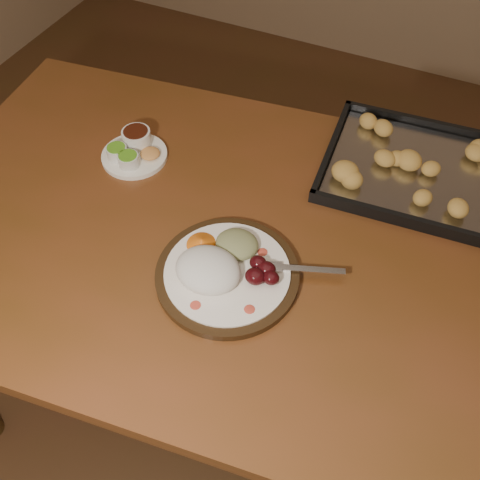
% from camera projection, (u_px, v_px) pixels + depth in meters
% --- Properties ---
extents(ground, '(4.00, 4.00, 0.00)m').
position_uv_depth(ground, '(265.00, 407.00, 1.66)').
color(ground, '#512C1B').
rests_on(ground, ground).
extents(dining_table, '(1.59, 1.07, 0.75)m').
position_uv_depth(dining_table, '(245.00, 263.00, 1.20)').
color(dining_table, brown).
rests_on(dining_table, ground).
extents(dinner_plate, '(0.36, 0.28, 0.07)m').
position_uv_depth(dinner_plate, '(224.00, 269.00, 1.05)').
color(dinner_plate, black).
rests_on(dinner_plate, dining_table).
extents(condiment_saucer, '(0.16, 0.16, 0.05)m').
position_uv_depth(condiment_saucer, '(133.00, 150.00, 1.27)').
color(condiment_saucer, white).
rests_on(condiment_saucer, dining_table).
extents(baking_tray, '(0.50, 0.38, 0.05)m').
position_uv_depth(baking_tray, '(428.00, 171.00, 1.23)').
color(baking_tray, black).
rests_on(baking_tray, dining_table).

